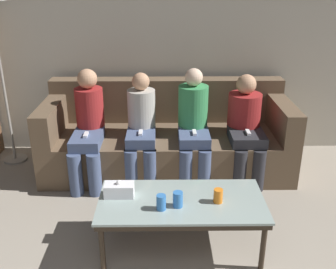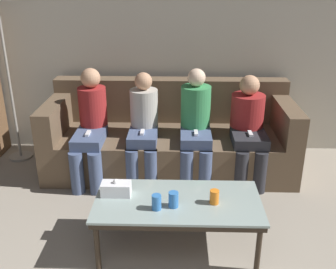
{
  "view_description": "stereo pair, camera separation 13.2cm",
  "coord_description": "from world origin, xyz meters",
  "px_view_note": "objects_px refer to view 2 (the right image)",
  "views": [
    {
      "loc": [
        -0.04,
        -0.29,
        1.99
      ],
      "look_at": [
        0.0,
        2.86,
        0.67
      ],
      "focal_mm": 42.0,
      "sensor_mm": 36.0,
      "label": 1
    },
    {
      "loc": [
        0.09,
        -0.29,
        1.99
      ],
      "look_at": [
        0.0,
        2.86,
        0.67
      ],
      "focal_mm": 42.0,
      "sensor_mm": 36.0,
      "label": 2
    }
  ],
  "objects_px": {
    "seated_person_right_end": "(248,126)",
    "cup_near_left": "(157,202)",
    "standing_lamp": "(8,59)",
    "seated_person_mid_right": "(196,123)",
    "couch": "(170,139)",
    "seated_person_mid_left": "(143,126)",
    "tissue_box": "(116,189)",
    "coffee_table": "(178,205)",
    "cup_far_center": "(214,197)",
    "cup_near_right": "(173,200)",
    "seated_person_left_end": "(91,124)"
  },
  "relations": [
    {
      "from": "cup_far_center",
      "to": "seated_person_right_end",
      "type": "xyz_separation_m",
      "value": [
        0.43,
        1.2,
        0.09
      ]
    },
    {
      "from": "cup_far_center",
      "to": "seated_person_mid_right",
      "type": "xyz_separation_m",
      "value": [
        -0.1,
        1.2,
        0.11
      ]
    },
    {
      "from": "couch",
      "to": "seated_person_mid_right",
      "type": "xyz_separation_m",
      "value": [
        0.26,
        -0.22,
        0.26
      ]
    },
    {
      "from": "couch",
      "to": "standing_lamp",
      "type": "height_order",
      "value": "standing_lamp"
    },
    {
      "from": "cup_near_left",
      "to": "seated_person_left_end",
      "type": "bearing_deg",
      "value": 119.99
    },
    {
      "from": "seated_person_right_end",
      "to": "cup_near_left",
      "type": "bearing_deg",
      "value": -123.12
    },
    {
      "from": "coffee_table",
      "to": "seated_person_right_end",
      "type": "height_order",
      "value": "seated_person_right_end"
    },
    {
      "from": "cup_near_left",
      "to": "seated_person_mid_right",
      "type": "xyz_separation_m",
      "value": [
        0.32,
        1.29,
        0.11
      ]
    },
    {
      "from": "cup_near_left",
      "to": "cup_near_right",
      "type": "height_order",
      "value": "cup_near_right"
    },
    {
      "from": "cup_far_center",
      "to": "seated_person_mid_left",
      "type": "relative_size",
      "value": 0.1
    },
    {
      "from": "seated_person_left_end",
      "to": "coffee_table",
      "type": "bearing_deg",
      "value": -52.37
    },
    {
      "from": "coffee_table",
      "to": "seated_person_left_end",
      "type": "relative_size",
      "value": 1.11
    },
    {
      "from": "cup_near_left",
      "to": "seated_person_mid_left",
      "type": "relative_size",
      "value": 0.11
    },
    {
      "from": "cup_near_left",
      "to": "cup_far_center",
      "type": "height_order",
      "value": "cup_near_left"
    },
    {
      "from": "cup_far_center",
      "to": "seated_person_mid_right",
      "type": "bearing_deg",
      "value": 94.54
    },
    {
      "from": "tissue_box",
      "to": "cup_near_right",
      "type": "bearing_deg",
      "value": -19.19
    },
    {
      "from": "couch",
      "to": "cup_near_left",
      "type": "relative_size",
      "value": 22.47
    },
    {
      "from": "cup_far_center",
      "to": "tissue_box",
      "type": "bearing_deg",
      "value": 172.27
    },
    {
      "from": "tissue_box",
      "to": "standing_lamp",
      "type": "height_order",
      "value": "standing_lamp"
    },
    {
      "from": "coffee_table",
      "to": "seated_person_right_end",
      "type": "bearing_deg",
      "value": 59.38
    },
    {
      "from": "standing_lamp",
      "to": "seated_person_mid_left",
      "type": "bearing_deg",
      "value": -15.53
    },
    {
      "from": "seated_person_mid_left",
      "to": "cup_near_right",
      "type": "bearing_deg",
      "value": -75.43
    },
    {
      "from": "standing_lamp",
      "to": "couch",
      "type": "bearing_deg",
      "value": -5.63
    },
    {
      "from": "seated_person_mid_left",
      "to": "seated_person_mid_right",
      "type": "xyz_separation_m",
      "value": [
        0.52,
        0.01,
        0.03
      ]
    },
    {
      "from": "standing_lamp",
      "to": "seated_person_mid_left",
      "type": "height_order",
      "value": "standing_lamp"
    },
    {
      "from": "seated_person_left_end",
      "to": "seated_person_mid_left",
      "type": "height_order",
      "value": "seated_person_left_end"
    },
    {
      "from": "cup_far_center",
      "to": "seated_person_mid_right",
      "type": "relative_size",
      "value": 0.1
    },
    {
      "from": "couch",
      "to": "seated_person_mid_right",
      "type": "bearing_deg",
      "value": -40.45
    },
    {
      "from": "cup_near_left",
      "to": "seated_person_right_end",
      "type": "bearing_deg",
      "value": 56.88
    },
    {
      "from": "coffee_table",
      "to": "cup_far_center",
      "type": "distance_m",
      "value": 0.28
    },
    {
      "from": "tissue_box",
      "to": "seated_person_mid_right",
      "type": "bearing_deg",
      "value": 60.03
    },
    {
      "from": "couch",
      "to": "seated_person_mid_left",
      "type": "relative_size",
      "value": 2.37
    },
    {
      "from": "seated_person_mid_right",
      "to": "tissue_box",
      "type": "bearing_deg",
      "value": -119.97
    },
    {
      "from": "cup_far_center",
      "to": "seated_person_right_end",
      "type": "distance_m",
      "value": 1.28
    },
    {
      "from": "couch",
      "to": "coffee_table",
      "type": "xyz_separation_m",
      "value": [
        0.09,
        -1.39,
        0.06
      ]
    },
    {
      "from": "tissue_box",
      "to": "seated_person_right_end",
      "type": "height_order",
      "value": "seated_person_right_end"
    },
    {
      "from": "cup_far_center",
      "to": "standing_lamp",
      "type": "relative_size",
      "value": 0.06
    },
    {
      "from": "seated_person_left_end",
      "to": "seated_person_mid_right",
      "type": "relative_size",
      "value": 1.0
    },
    {
      "from": "couch",
      "to": "cup_far_center",
      "type": "distance_m",
      "value": 1.47
    },
    {
      "from": "seated_person_mid_right",
      "to": "cup_far_center",
      "type": "bearing_deg",
      "value": -85.46
    },
    {
      "from": "seated_person_right_end",
      "to": "cup_near_right",
      "type": "bearing_deg",
      "value": -119.95
    },
    {
      "from": "cup_far_center",
      "to": "seated_person_right_end",
      "type": "bearing_deg",
      "value": 70.43
    },
    {
      "from": "coffee_table",
      "to": "seated_person_mid_right",
      "type": "relative_size",
      "value": 1.1
    },
    {
      "from": "tissue_box",
      "to": "seated_person_mid_left",
      "type": "height_order",
      "value": "seated_person_mid_left"
    },
    {
      "from": "tissue_box",
      "to": "seated_person_mid_left",
      "type": "xyz_separation_m",
      "value": [
        0.11,
        1.09,
        0.09
      ]
    },
    {
      "from": "seated_person_mid_left",
      "to": "tissue_box",
      "type": "bearing_deg",
      "value": -95.88
    },
    {
      "from": "couch",
      "to": "seated_person_mid_right",
      "type": "height_order",
      "value": "seated_person_mid_right"
    },
    {
      "from": "seated_person_left_end",
      "to": "seated_person_right_end",
      "type": "xyz_separation_m",
      "value": [
        1.57,
        0.03,
        -0.01
      ]
    },
    {
      "from": "seated_person_mid_left",
      "to": "seated_person_left_end",
      "type": "bearing_deg",
      "value": -177.97
    },
    {
      "from": "standing_lamp",
      "to": "seated_person_mid_right",
      "type": "distance_m",
      "value": 2.08
    }
  ]
}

